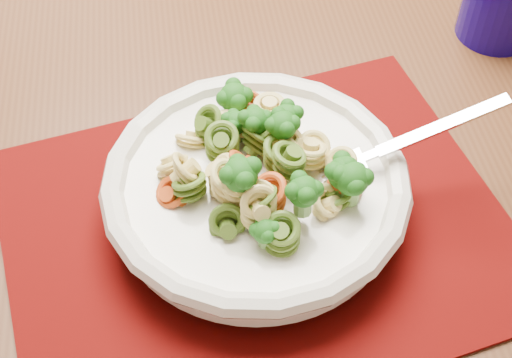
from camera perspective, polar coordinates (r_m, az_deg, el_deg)
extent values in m
cube|color=#51321B|center=(1.71, -8.93, 4.84)|extent=(4.00, 4.00, 0.01)
cube|color=#4B2915|center=(0.65, -3.25, 0.25)|extent=(1.42, 0.92, 0.04)
cube|color=#4E0503|center=(0.59, 0.11, -3.92)|extent=(0.46, 0.39, 0.00)
cylinder|color=silver|center=(0.60, 0.00, -2.15)|extent=(0.11, 0.11, 0.01)
cylinder|color=silver|center=(0.58, 0.00, -1.04)|extent=(0.23, 0.23, 0.03)
torus|color=silver|center=(0.57, 0.00, -0.13)|extent=(0.25, 0.25, 0.02)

